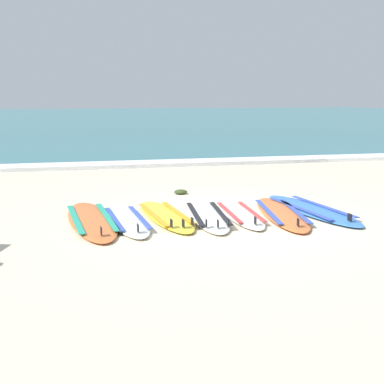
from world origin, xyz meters
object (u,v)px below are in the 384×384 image
object	(u,v)px
surfboard_1	(127,220)
surfboard_3	(208,216)
surfboard_5	(281,213)
surfboard_6	(311,209)
surfboard_0	(91,220)
surfboard_4	(240,214)
surfboard_2	(166,216)

from	to	relation	value
surfboard_1	surfboard_3	size ratio (longest dim) A/B	0.95
surfboard_5	surfboard_6	size ratio (longest dim) A/B	0.96
surfboard_0	surfboard_3	world-z (taller)	same
surfboard_3	surfboard_4	size ratio (longest dim) A/B	1.11
surfboard_4	surfboard_5	world-z (taller)	same
surfboard_1	surfboard_5	bearing A→B (deg)	-2.03
surfboard_0	surfboard_6	world-z (taller)	same
surfboard_4	surfboard_6	bearing A→B (deg)	2.24
surfboard_5	surfboard_2	bearing A→B (deg)	172.41
surfboard_0	surfboard_2	xyz separation A→B (m)	(1.13, 0.02, 0.00)
surfboard_2	surfboard_6	world-z (taller)	same
surfboard_2	surfboard_5	distance (m)	1.83
surfboard_1	surfboard_4	world-z (taller)	same
surfboard_1	surfboard_5	xyz separation A→B (m)	(2.43, -0.09, -0.00)
surfboard_5	surfboard_6	distance (m)	0.59
surfboard_1	surfboard_2	distance (m)	0.63
surfboard_4	surfboard_3	bearing A→B (deg)	179.21
surfboard_2	surfboard_4	bearing A→B (deg)	-7.43
surfboard_3	surfboard_6	world-z (taller)	same
surfboard_3	surfboard_2	bearing A→B (deg)	167.23
surfboard_6	surfboard_1	bearing A→B (deg)	-179.00
surfboard_2	surfboard_3	xyz separation A→B (m)	(0.64, -0.14, 0.00)
surfboard_0	surfboard_5	xyz separation A→B (m)	(2.94, -0.22, 0.00)
surfboard_1	surfboard_6	size ratio (longest dim) A/B	0.84
surfboard_1	surfboard_2	world-z (taller)	same
surfboard_0	surfboard_6	bearing A→B (deg)	-1.40
surfboard_1	surfboard_4	bearing A→B (deg)	0.14
surfboard_4	surfboard_5	distance (m)	0.66
surfboard_2	surfboard_4	world-z (taller)	same
surfboard_5	surfboard_3	bearing A→B (deg)	175.27
surfboard_0	surfboard_3	size ratio (longest dim) A/B	1.17
surfboard_4	surfboard_0	bearing A→B (deg)	176.65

